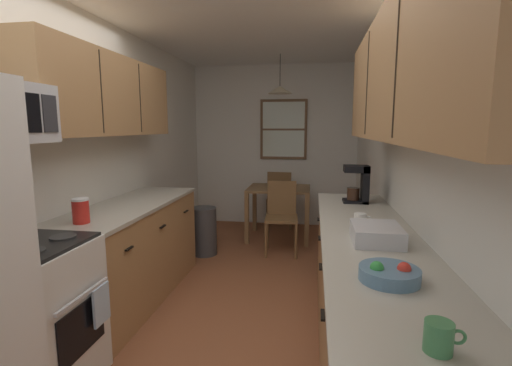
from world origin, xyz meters
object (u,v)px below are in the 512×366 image
Objects in this scene: trash_bin at (204,231)px; mug_by_coffeemaker at (439,337)px; coffee_maker at (359,183)px; fruit_bowl at (389,273)px; mug_spare at (360,220)px; dining_chair_far at (280,197)px; table_serving_bowl at (282,185)px; stove_range at (32,316)px; dining_table at (279,196)px; storage_canister at (81,211)px; dish_rack at (376,234)px; dining_chair_near at (282,213)px.

mug_by_coffeemaker is (1.72, -3.16, 0.65)m from trash_bin.
fruit_bowl is at bearing -92.33° from coffee_maker.
dining_chair_far is at bearing 104.99° from mug_spare.
table_serving_bowl is at bearing -81.89° from dining_chair_far.
stove_range is 9.16× the size of mug_spare.
mug_by_coffeemaker is (0.89, -4.54, 0.45)m from dining_chair_far.
storage_canister is (-1.16, -2.76, 0.38)m from dining_table.
stove_range is at bearing -96.79° from trash_bin.
coffee_maker is (1.74, -0.89, 0.78)m from trash_bin.
coffee_maker is 0.85m from mug_spare.
dining_chair_far is at bearing 98.11° from table_serving_bowl.
dining_chair_far is at bearing 101.92° from fruit_bowl.
fruit_bowl is (1.97, -0.17, 0.46)m from stove_range.
coffee_maker is at bearing 83.97° from mug_spare.
coffee_maker reaches higher than fruit_bowl.
stove_range is at bearing 161.14° from mug_by_coffeemaker.
mug_spare is 0.35m from dish_rack.
dining_chair_near is 4.47× the size of table_serving_bowl.
fruit_bowl is (-0.07, -1.75, -0.14)m from coffee_maker.
storage_canister reaches higher than dining_chair_far.
dining_chair_far is at bearing 71.32° from storage_canister.
dining_table is (1.15, 3.29, 0.14)m from stove_range.
storage_canister is at bearing 148.93° from mug_by_coffeemaker.
dining_chair_near is at bearing 109.85° from mug_spare.
dining_chair_near is at bearing 65.52° from stove_range.
table_serving_bowl is (-0.75, 2.54, -0.18)m from mug_spare.
dining_chair_near is (1.24, 2.72, 0.03)m from stove_range.
storage_canister is (-1.12, -3.32, 0.49)m from dining_chair_far.
coffee_maker is at bearing -54.90° from dining_chair_near.
storage_canister is 2.30m from coffee_maker.
storage_canister is at bearing -113.59° from table_serving_bowl.
fruit_bowl reaches higher than dining_table.
dish_rack reaches higher than table_serving_bowl.
fruit_bowl reaches higher than table_serving_bowl.
coffee_maker is at bearing 87.67° from fruit_bowl.
table_serving_bowl is (1.20, 2.76, -0.22)m from storage_canister.
dining_chair_near is 7.34× the size of mug_by_coffeemaker.
dish_rack is (0.85, -2.88, 0.34)m from dining_table.
fruit_bowl is at bearing -19.41° from storage_canister.
storage_canister is at bearing -98.77° from trash_bin.
coffee_maker reaches higher than mug_by_coffeemaker.
storage_canister reaches higher than fruit_bowl.
stove_range is 1.22× the size of dining_chair_near.
coffee_maker is at bearing 88.23° from dish_rack.
trash_bin is 2.48m from mug_spare.
mug_spare is at bearing -96.03° from coffee_maker.
coffee_maker is at bearing 89.30° from mug_by_coffeemaker.
dining_chair_far is 3.24m from mug_spare.
coffee_maker is (0.92, -2.27, 0.58)m from dining_chair_far.
fruit_bowl is at bearing -75.84° from dining_chair_near.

